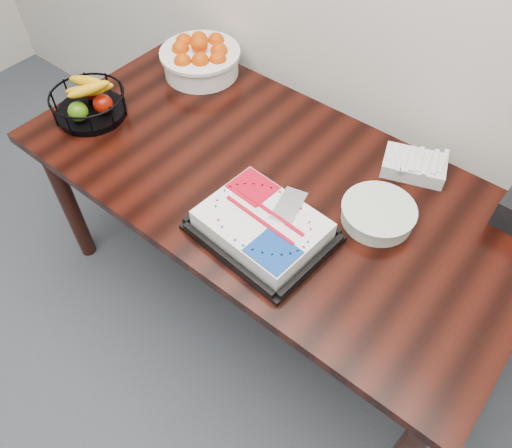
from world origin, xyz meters
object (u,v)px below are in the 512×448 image
Objects in this scene: cake_tray at (262,227)px; plate_stack at (378,214)px; table at (269,192)px; tangerine_bowl at (200,53)px; fruit_basket at (88,102)px.

plate_stack is at bearing 48.39° from cake_tray.
table is 7.60× the size of plate_stack.
tangerine_bowl reaches higher than table.
table is 0.41m from plate_stack.
tangerine_bowl is 0.50m from fruit_basket.
cake_tray is 1.31× the size of tangerine_bowl.
tangerine_bowl is at bearing 145.02° from cake_tray.
fruit_basket is at bearing -168.34° from plate_stack.
plate_stack is (0.25, 0.28, -0.01)m from cake_tray.
cake_tray is at bearing -131.61° from plate_stack.
cake_tray is at bearing -2.93° from fruit_basket.
table is at bearing 13.36° from fruit_basket.
tangerine_bowl is 1.40× the size of plate_stack.
tangerine_bowl is 1.17× the size of fruit_basket.
table is at bearing -171.63° from plate_stack.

